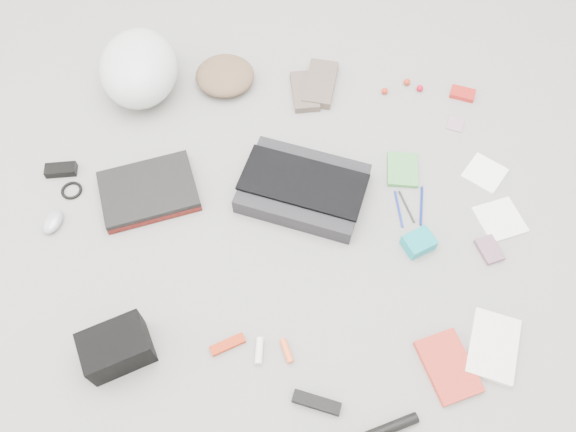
{
  "coord_description": "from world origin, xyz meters",
  "views": [
    {
      "loc": [
        -0.05,
        -0.88,
        1.59
      ],
      "look_at": [
        0.0,
        0.0,
        0.05
      ],
      "focal_mm": 35.0,
      "sensor_mm": 36.0,
      "label": 1
    }
  ],
  "objects_px": {
    "bike_helmet": "(139,68)",
    "laptop": "(148,189)",
    "messenger_bag": "(303,188)",
    "camera_bag": "(117,348)",
    "book_red": "(448,366)",
    "accordion_wallet": "(419,243)"
  },
  "relations": [
    {
      "from": "bike_helmet",
      "to": "laptop",
      "type": "bearing_deg",
      "value": -85.17
    },
    {
      "from": "laptop",
      "to": "messenger_bag",
      "type": "bearing_deg",
      "value": -17.2
    },
    {
      "from": "bike_helmet",
      "to": "camera_bag",
      "type": "xyz_separation_m",
      "value": [
        0.01,
        -1.01,
        -0.05
      ]
    },
    {
      "from": "book_red",
      "to": "bike_helmet",
      "type": "bearing_deg",
      "value": 114.0
    },
    {
      "from": "book_red",
      "to": "accordion_wallet",
      "type": "relative_size",
      "value": 2.1
    },
    {
      "from": "laptop",
      "to": "bike_helmet",
      "type": "height_order",
      "value": "bike_helmet"
    },
    {
      "from": "messenger_bag",
      "to": "accordion_wallet",
      "type": "distance_m",
      "value": 0.41
    },
    {
      "from": "camera_bag",
      "to": "accordion_wallet",
      "type": "relative_size",
      "value": 1.99
    },
    {
      "from": "bike_helmet",
      "to": "accordion_wallet",
      "type": "relative_size",
      "value": 3.84
    },
    {
      "from": "messenger_bag",
      "to": "book_red",
      "type": "height_order",
      "value": "messenger_bag"
    },
    {
      "from": "camera_bag",
      "to": "accordion_wallet",
      "type": "xyz_separation_m",
      "value": [
        0.9,
        0.3,
        -0.04
      ]
    },
    {
      "from": "bike_helmet",
      "to": "camera_bag",
      "type": "bearing_deg",
      "value": -90.79
    },
    {
      "from": "messenger_bag",
      "to": "bike_helmet",
      "type": "bearing_deg",
      "value": 159.23
    },
    {
      "from": "laptop",
      "to": "bike_helmet",
      "type": "xyz_separation_m",
      "value": [
        -0.05,
        0.47,
        0.07
      ]
    },
    {
      "from": "laptop",
      "to": "book_red",
      "type": "distance_m",
      "value": 1.08
    },
    {
      "from": "messenger_bag",
      "to": "laptop",
      "type": "bearing_deg",
      "value": -161.97
    },
    {
      "from": "laptop",
      "to": "accordion_wallet",
      "type": "bearing_deg",
      "value": -29.92
    },
    {
      "from": "laptop",
      "to": "book_red",
      "type": "xyz_separation_m",
      "value": [
        0.88,
        -0.62,
        -0.02
      ]
    },
    {
      "from": "accordion_wallet",
      "to": "book_red",
      "type": "bearing_deg",
      "value": -110.75
    },
    {
      "from": "bike_helmet",
      "to": "camera_bag",
      "type": "distance_m",
      "value": 1.01
    },
    {
      "from": "messenger_bag",
      "to": "camera_bag",
      "type": "height_order",
      "value": "camera_bag"
    },
    {
      "from": "camera_bag",
      "to": "book_red",
      "type": "distance_m",
      "value": 0.93
    }
  ]
}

